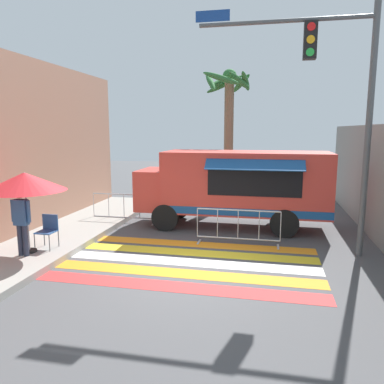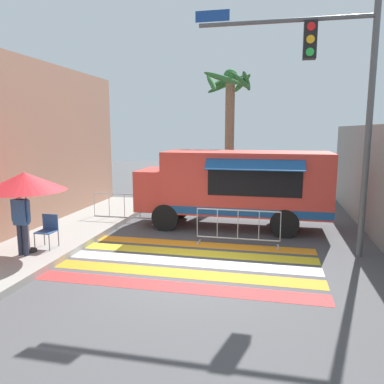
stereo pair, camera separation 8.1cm
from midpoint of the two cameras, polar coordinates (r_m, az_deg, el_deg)
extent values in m
plane|color=#4C4C4F|center=(9.15, -0.66, -11.72)|extent=(60.00, 60.00, 0.00)
cube|color=red|center=(8.22, -2.33, -14.21)|extent=(6.40, 0.56, 0.01)
cube|color=orange|center=(8.90, -1.07, -12.31)|extent=(6.40, 0.56, 0.01)
cube|color=white|center=(9.59, 0.00, -10.67)|extent=(6.40, 0.56, 0.01)
cube|color=yellow|center=(10.29, 0.91, -9.25)|extent=(6.40, 0.56, 0.01)
cube|color=orange|center=(11.00, 1.70, -8.01)|extent=(6.40, 0.56, 0.01)
cube|color=#D13D33|center=(12.67, 8.41, 1.53)|extent=(5.43, 2.02, 2.03)
cube|color=#D13D33|center=(13.18, -3.48, 0.47)|extent=(1.92, 1.86, 1.37)
cube|color=#1E232D|center=(13.41, -7.23, 2.04)|extent=(0.06, 1.62, 0.52)
cube|color=black|center=(11.62, 9.64, 1.54)|extent=(2.87, 0.03, 0.91)
cube|color=#194C8C|center=(11.36, 9.67, 4.09)|extent=(2.97, 0.43, 0.31)
cube|color=#194C8C|center=(11.82, 7.97, -3.14)|extent=(5.43, 0.01, 0.24)
cylinder|color=black|center=(12.41, -3.90, -3.89)|extent=(0.89, 0.22, 0.89)
cylinder|color=black|center=(14.17, -1.80, -2.20)|extent=(0.89, 0.22, 0.89)
cylinder|color=black|center=(11.95, 14.10, -4.68)|extent=(0.89, 0.22, 0.89)
cylinder|color=black|center=(13.77, 13.88, -2.82)|extent=(0.89, 0.22, 0.89)
cylinder|color=#515456|center=(10.52, 25.49, 8.32)|extent=(0.16, 0.16, 6.52)
cylinder|color=#515456|center=(10.61, 14.07, 23.98)|extent=(4.35, 0.11, 0.11)
cube|color=black|center=(10.50, 17.77, 21.13)|extent=(0.32, 0.28, 0.90)
cylinder|color=red|center=(10.43, 17.94, 22.90)|extent=(0.20, 0.02, 0.20)
cylinder|color=#F2A519|center=(10.36, 17.85, 21.29)|extent=(0.20, 0.02, 0.20)
cylinder|color=green|center=(10.30, 17.76, 19.66)|extent=(0.20, 0.02, 0.20)
cube|color=navy|center=(10.78, 3.36, 25.21)|extent=(0.90, 0.02, 0.28)
cylinder|color=black|center=(10.72, -23.29, -8.18)|extent=(0.36, 0.36, 0.06)
cylinder|color=#B2B2B7|center=(10.47, -23.65, -2.89)|extent=(0.04, 0.04, 2.08)
cone|color=red|center=(10.34, -23.94, 1.48)|extent=(2.05, 2.05, 0.47)
cylinder|color=#4C4C51|center=(10.75, -22.66, -7.03)|extent=(0.02, 0.02, 0.44)
cylinder|color=#4C4C51|center=(10.52, -20.71, -7.27)|extent=(0.02, 0.02, 0.44)
cylinder|color=#4C4C51|center=(11.10, -21.39, -6.45)|extent=(0.02, 0.02, 0.44)
cylinder|color=#4C4C51|center=(10.87, -19.48, -6.67)|extent=(0.02, 0.02, 0.44)
cube|color=#2D5999|center=(10.75, -21.13, -5.65)|extent=(0.46, 0.46, 0.03)
cube|color=#2D5999|center=(10.87, -20.59, -4.24)|extent=(0.46, 0.03, 0.42)
cylinder|color=#2D3347|center=(10.42, -24.51, -6.64)|extent=(0.13, 0.13, 0.80)
cylinder|color=#2D3347|center=(10.34, -23.84, -6.72)|extent=(0.13, 0.13, 0.80)
cube|color=#33598C|center=(10.22, -24.44, -2.79)|extent=(0.34, 0.20, 0.64)
cylinder|color=#33598C|center=(10.34, -25.43, -2.54)|extent=(0.09, 0.09, 0.55)
cylinder|color=#33598C|center=(10.08, -23.45, -2.69)|extent=(0.09, 0.09, 0.55)
sphere|color=brown|center=(10.13, -24.62, -0.22)|extent=(0.22, 0.22, 0.22)
cylinder|color=#B7BABF|center=(10.80, 7.27, -2.78)|extent=(2.40, 0.04, 0.04)
cylinder|color=#B7BABF|center=(11.01, 7.17, -7.06)|extent=(2.40, 0.04, 0.04)
cylinder|color=#B7BABF|center=(11.06, 1.01, -4.65)|extent=(0.02, 0.02, 0.84)
cylinder|color=#B7BABF|center=(10.97, 4.09, -4.80)|extent=(0.02, 0.02, 0.84)
cylinder|color=#B7BABF|center=(10.90, 7.22, -4.94)|extent=(0.02, 0.02, 0.84)
cylinder|color=#B7BABF|center=(10.87, 10.38, -5.07)|extent=(0.02, 0.02, 0.84)
cylinder|color=#B7BABF|center=(10.87, 13.55, -5.18)|extent=(0.02, 0.02, 0.84)
cube|color=#B7BABF|center=(11.21, 1.25, -7.61)|extent=(0.06, 0.44, 0.03)
cube|color=#B7BABF|center=(11.03, 13.17, -8.16)|extent=(0.06, 0.44, 0.03)
cylinder|color=#B7BABF|center=(13.59, -10.16, -0.34)|extent=(2.35, 0.04, 0.04)
cylinder|color=#B7BABF|center=(13.76, -10.06, -3.80)|extent=(2.35, 0.04, 0.04)
cylinder|color=#B7BABF|center=(14.16, -14.52, -1.84)|extent=(0.02, 0.02, 0.84)
cylinder|color=#B7BABF|center=(13.90, -12.35, -1.96)|extent=(0.02, 0.02, 0.84)
cylinder|color=#B7BABF|center=(13.67, -10.11, -2.08)|extent=(0.02, 0.02, 0.84)
cylinder|color=#B7BABF|center=(13.46, -7.79, -2.20)|extent=(0.02, 0.02, 0.84)
cylinder|color=#B7BABF|center=(13.27, -5.40, -2.32)|extent=(0.02, 0.02, 0.84)
cube|color=#B7BABF|center=(14.26, -14.24, -4.20)|extent=(0.06, 0.44, 0.03)
cube|color=#B7BABF|center=(13.42, -5.57, -4.80)|extent=(0.06, 0.44, 0.03)
cylinder|color=#7A664C|center=(16.58, 5.86, 7.32)|extent=(0.41, 0.41, 5.42)
sphere|color=#2D6B33|center=(16.72, 6.03, 17.15)|extent=(0.60, 0.60, 0.60)
ellipsoid|color=#2D6B33|center=(16.53, 8.45, 16.37)|extent=(0.42, 1.37, 0.84)
ellipsoid|color=#2D6B33|center=(17.07, 7.76, 16.08)|extent=(1.00, 1.04, 0.84)
ellipsoid|color=#2D6B33|center=(17.56, 5.29, 16.05)|extent=(1.71, 0.82, 0.98)
ellipsoid|color=#2D6B33|center=(17.06, 4.30, 16.28)|extent=(0.81, 1.17, 0.72)
ellipsoid|color=#2D6B33|center=(16.48, 3.10, 16.43)|extent=(0.82, 1.56, 1.01)
ellipsoid|color=#2D6B33|center=(15.91, 4.73, 16.92)|extent=(1.71, 0.73, 0.78)
ellipsoid|color=#2D6B33|center=(16.21, 7.51, 16.50)|extent=(1.03, 1.05, 0.81)
camera|label=1|loc=(0.04, -89.80, 0.03)|focal=35.00mm
camera|label=2|loc=(0.04, 90.20, -0.03)|focal=35.00mm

